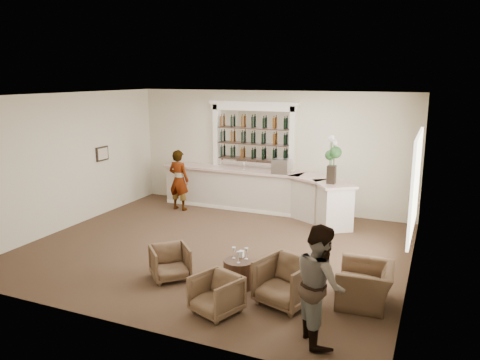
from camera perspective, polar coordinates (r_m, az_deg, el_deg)
name	(u,v)px	position (r m, az deg, el deg)	size (l,w,h in m)	color
ground	(216,247)	(10.40, -2.94, -8.20)	(8.00, 8.00, 0.00)	brown
room_shell	(236,138)	(10.39, -0.54, 5.12)	(8.04, 7.02, 3.32)	beige
bar_counter	(258,191)	(12.92, 2.25, -1.38)	(5.72, 1.80, 1.14)	beige
back_bar_alcove	(253,136)	(13.15, 1.58, 5.33)	(2.64, 0.25, 3.00)	white
cocktail_table	(239,273)	(8.49, -0.08, -11.27)	(0.57, 0.57, 0.50)	#432C1D
sommelier	(179,180)	(13.14, -7.47, 0.00)	(0.62, 0.41, 1.70)	gray
guest	(320,284)	(6.76, 9.72, -12.35)	(0.83, 0.65, 1.71)	gray
armchair_left	(170,262)	(8.87, -8.52, -9.92)	(0.67, 0.69, 0.63)	brown
armchair_center	(216,295)	(7.59, -2.92, -13.77)	(0.67, 0.69, 0.63)	brown
armchair_right	(286,282)	(7.87, 5.59, -12.24)	(0.83, 0.85, 0.78)	brown
armchair_far	(365,285)	(8.15, 15.02, -12.22)	(1.00, 0.88, 0.65)	brown
espresso_machine	(281,166)	(12.49, 5.02, 1.67)	(0.44, 0.37, 0.39)	silver
flower_vase	(332,157)	(11.42, 11.17, 2.81)	(0.31, 0.31, 1.17)	black
wine_glass_bar_left	(273,168)	(12.69, 4.04, 1.44)	(0.07, 0.07, 0.21)	white
wine_glass_bar_right	(244,166)	(12.99, 0.49, 1.74)	(0.07, 0.07, 0.21)	white
wine_glass_tbl_a	(234,253)	(8.43, -0.75, -8.86)	(0.07, 0.07, 0.21)	white
wine_glass_tbl_b	(246,254)	(8.39, 0.78, -8.96)	(0.07, 0.07, 0.21)	white
wine_glass_tbl_c	(239,257)	(8.23, -0.18, -9.39)	(0.07, 0.07, 0.21)	white
napkin_holder	(241,254)	(8.50, 0.18, -8.99)	(0.08, 0.08, 0.12)	white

